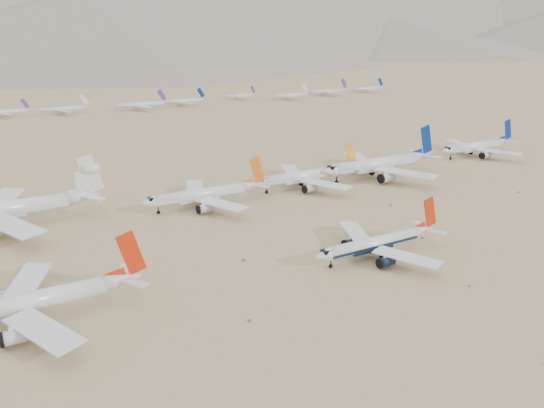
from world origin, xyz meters
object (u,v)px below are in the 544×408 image
Objects in this scene: main_airliner at (378,243)px; second_airliner at (33,302)px; row2_white_trijet at (7,209)px; row2_navy_widebody at (379,164)px.

main_airliner is 0.86× the size of second_airliner.
main_airliner is 0.69× the size of row2_white_trijet.
row2_white_trijet is at bearing 89.36° from second_airliner.
second_airliner is 0.80× the size of row2_white_trijet.
second_airliner is 68.04m from row2_white_trijet.
row2_navy_widebody is 145.53m from row2_white_trijet.
row2_white_trijet is (-87.45, 78.25, 2.08)m from main_airliner.
row2_navy_widebody is at bearing 48.80° from main_airliner.
main_airliner is 0.71× the size of row2_navy_widebody.
row2_white_trijet is at bearing 138.18° from main_airliner.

